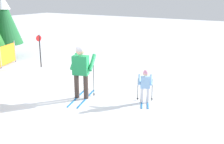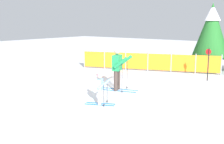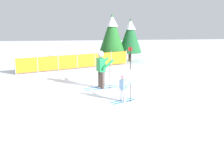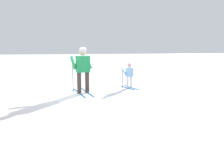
{
  "view_description": "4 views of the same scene",
  "coord_description": "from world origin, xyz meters",
  "px_view_note": "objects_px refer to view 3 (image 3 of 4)",
  "views": [
    {
      "loc": [
        -6.8,
        -5.71,
        3.43
      ],
      "look_at": [
        0.57,
        -1.24,
        0.97
      ],
      "focal_mm": 45.0,
      "sensor_mm": 36.0,
      "label": 1
    },
    {
      "loc": [
        6.91,
        -9.29,
        2.8
      ],
      "look_at": [
        0.6,
        -1.11,
        0.92
      ],
      "focal_mm": 45.0,
      "sensor_mm": 36.0,
      "label": 2
    },
    {
      "loc": [
        -0.48,
        -10.45,
        3.07
      ],
      "look_at": [
        0.67,
        -0.91,
        0.92
      ],
      "focal_mm": 35.0,
      "sensor_mm": 36.0,
      "label": 3
    },
    {
      "loc": [
        -8.3,
        -0.51,
        1.97
      ],
      "look_at": [
        0.59,
        -1.44,
        0.77
      ],
      "focal_mm": 35.0,
      "sensor_mm": 36.0,
      "label": 4
    }
  ],
  "objects_px": {
    "conifer_far": "(112,33)",
    "trail_marker": "(130,56)",
    "conifer_near": "(130,35)",
    "skier_child": "(124,86)",
    "safety_fence": "(77,61)",
    "skier_adult": "(101,66)"
  },
  "relations": [
    {
      "from": "skier_adult",
      "to": "conifer_far",
      "type": "distance_m",
      "value": 7.31
    },
    {
      "from": "safety_fence",
      "to": "trail_marker",
      "type": "height_order",
      "value": "trail_marker"
    },
    {
      "from": "safety_fence",
      "to": "conifer_near",
      "type": "xyz_separation_m",
      "value": [
        4.2,
        2.69,
        1.6
      ]
    },
    {
      "from": "skier_adult",
      "to": "skier_child",
      "type": "bearing_deg",
      "value": -87.03
    },
    {
      "from": "skier_child",
      "to": "conifer_far",
      "type": "height_order",
      "value": "conifer_far"
    },
    {
      "from": "conifer_far",
      "to": "skier_adult",
      "type": "bearing_deg",
      "value": -100.89
    },
    {
      "from": "trail_marker",
      "to": "skier_child",
      "type": "bearing_deg",
      "value": -103.99
    },
    {
      "from": "trail_marker",
      "to": "safety_fence",
      "type": "bearing_deg",
      "value": 171.85
    },
    {
      "from": "skier_adult",
      "to": "conifer_near",
      "type": "height_order",
      "value": "conifer_near"
    },
    {
      "from": "conifer_near",
      "to": "safety_fence",
      "type": "bearing_deg",
      "value": -147.4
    },
    {
      "from": "conifer_far",
      "to": "trail_marker",
      "type": "xyz_separation_m",
      "value": [
        0.9,
        -2.92,
        -1.41
      ]
    },
    {
      "from": "skier_adult",
      "to": "safety_fence",
      "type": "distance_m",
      "value": 4.87
    },
    {
      "from": "conifer_far",
      "to": "trail_marker",
      "type": "distance_m",
      "value": 3.37
    },
    {
      "from": "conifer_far",
      "to": "conifer_near",
      "type": "bearing_deg",
      "value": 10.26
    },
    {
      "from": "conifer_near",
      "to": "skier_adult",
      "type": "bearing_deg",
      "value": -111.4
    },
    {
      "from": "skier_adult",
      "to": "conifer_far",
      "type": "bearing_deg",
      "value": 61.7
    },
    {
      "from": "conifer_near",
      "to": "trail_marker",
      "type": "distance_m",
      "value": 3.47
    },
    {
      "from": "conifer_near",
      "to": "trail_marker",
      "type": "bearing_deg",
      "value": -100.94
    },
    {
      "from": "skier_child",
      "to": "conifer_far",
      "type": "xyz_separation_m",
      "value": [
        0.63,
        9.04,
        1.72
      ]
    },
    {
      "from": "conifer_far",
      "to": "trail_marker",
      "type": "bearing_deg",
      "value": -72.91
    },
    {
      "from": "skier_child",
      "to": "conifer_far",
      "type": "relative_size",
      "value": 0.29
    },
    {
      "from": "skier_adult",
      "to": "skier_child",
      "type": "xyz_separation_m",
      "value": [
        0.73,
        -1.97,
        -0.45
      ]
    }
  ]
}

